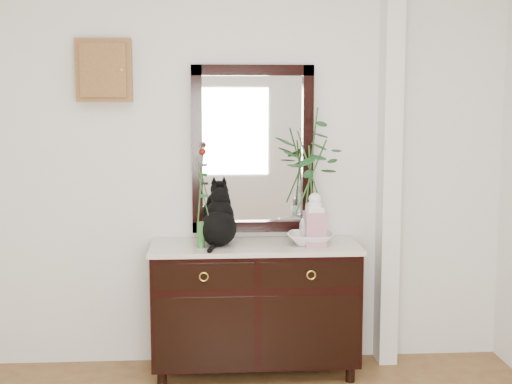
{
  "coord_description": "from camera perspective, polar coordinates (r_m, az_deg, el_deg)",
  "views": [
    {
      "loc": [
        -0.19,
        -2.71,
        1.77
      ],
      "look_at": [
        0.1,
        1.63,
        1.2
      ],
      "focal_mm": 50.0,
      "sensor_mm": 36.0,
      "label": 1
    }
  ],
  "objects": [
    {
      "name": "sideboard",
      "position": [
        4.64,
        -0.08,
        -8.77
      ],
      "size": [
        1.33,
        0.52,
        0.82
      ],
      "color": "black",
      "rests_on": "ground"
    },
    {
      "name": "cat",
      "position": [
        4.49,
        -3.02,
        -1.96
      ],
      "size": [
        0.31,
        0.36,
        0.37
      ],
      "primitive_type": null,
      "rotation": [
        0.0,
        0.0,
        -0.16
      ],
      "color": "black",
      "rests_on": "sideboard"
    },
    {
      "name": "key_cabinet",
      "position": [
        4.7,
        -12.05,
        9.49
      ],
      "size": [
        0.35,
        0.1,
        0.4
      ],
      "primitive_type": "cube",
      "color": "brown",
      "rests_on": "wall_back"
    },
    {
      "name": "pilaster",
      "position": [
        4.78,
        10.62,
        2.29
      ],
      "size": [
        0.12,
        0.2,
        2.7
      ],
      "primitive_type": "cube",
      "color": "silver",
      "rests_on": "ground"
    },
    {
      "name": "vase_branches",
      "position": [
        4.49,
        4.42,
        1.44
      ],
      "size": [
        0.45,
        0.45,
        0.86
      ],
      "primitive_type": null,
      "rotation": [
        0.0,
        0.0,
        -0.11
      ],
      "color": "silver",
      "rests_on": "lotus_bowl"
    },
    {
      "name": "wall_mirror",
      "position": [
        4.7,
        -0.27,
        3.43
      ],
      "size": [
        0.8,
        0.06,
        1.1
      ],
      "color": "black",
      "rests_on": "wall_back"
    },
    {
      "name": "bud_vase_rose",
      "position": [
        4.41,
        -4.46,
        -0.44
      ],
      "size": [
        0.09,
        0.09,
        0.63
      ],
      "primitive_type": null,
      "rotation": [
        0.0,
        0.0,
        -0.21
      ],
      "color": "#2D672B",
      "rests_on": "sideboard"
    },
    {
      "name": "lotus_bowl",
      "position": [
        4.56,
        4.37,
        -3.75
      ],
      "size": [
        0.33,
        0.33,
        0.07
      ],
      "primitive_type": "imported",
      "rotation": [
        0.0,
        0.0,
        -0.13
      ],
      "color": "silver",
      "rests_on": "sideboard"
    },
    {
      "name": "wall_back",
      "position": [
        4.71,
        -1.5,
        2.35
      ],
      "size": [
        3.6,
        0.04,
        2.7
      ],
      "primitive_type": "cube",
      "color": "silver",
      "rests_on": "ground"
    },
    {
      "name": "ginger_jar",
      "position": [
        4.48,
        4.72,
        -2.14
      ],
      "size": [
        0.14,
        0.14,
        0.35
      ],
      "primitive_type": null,
      "rotation": [
        0.0,
        0.0,
        0.07
      ],
      "color": "silver",
      "rests_on": "sideboard"
    }
  ]
}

